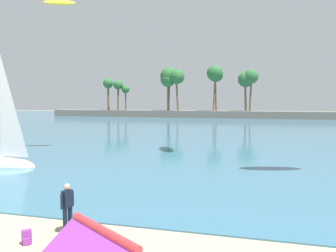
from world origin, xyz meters
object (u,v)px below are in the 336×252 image
Objects in this scene: backpack_by_trailer at (27,237)px; person_at_waterline at (67,206)px; kite_aloft_high_over_bay at (59,2)px; folded_kite at (104,241)px.

person_at_waterline is at bearing 57.28° from backpack_by_trailer.
kite_aloft_high_over_bay reaches higher than person_at_waterline.
folded_kite is 2.77m from person_at_waterline.
backpack_by_trailer is (-0.73, -1.14, -0.69)m from person_at_waterline.
folded_kite is 2.39× the size of person_at_waterline.
folded_kite is at bearing 104.18° from kite_aloft_high_over_bay.
person_at_waterline reaches higher than folded_kite.
person_at_waterline is 1.52m from backpack_by_trailer.
folded_kite is 24.72m from kite_aloft_high_over_bay.
person_at_waterline is 0.62× the size of kite_aloft_high_over_bay.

